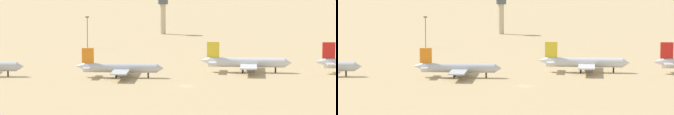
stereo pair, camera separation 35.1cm
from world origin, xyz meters
The scene contains 5 objects.
ground centered at (0.00, 0.00, 0.00)m, with size 4000.00×4000.00×0.00m, color tan.
parked_jet_orange_2 centered at (-23.16, 22.97, 3.69)m, with size 33.99×28.96×11.25m.
parked_jet_yellow_3 centered at (27.45, 31.88, 3.94)m, with size 36.25×30.99×12.03m.
control_tower centered at (9.02, 184.12, 12.92)m, with size 5.20×5.20×21.41m.
light_pole_west centered at (-33.75, 122.94, 8.80)m, with size 1.80×0.50×15.20m.
Camera 2 is at (-39.84, -330.42, 52.98)m, focal length 99.88 mm.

